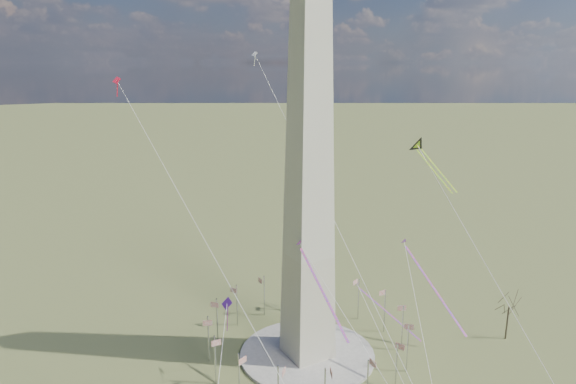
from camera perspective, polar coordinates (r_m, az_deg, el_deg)
ground at (r=144.59m, az=2.14°, el=-17.68°), size 2000.00×2000.00×0.00m
plaza at (r=144.38m, az=2.14°, el=-17.54°), size 36.00×36.00×0.80m
washington_monument at (r=126.07m, az=2.34°, el=1.18°), size 15.56×15.56×100.00m
flagpole_ring at (r=140.89m, az=2.17°, el=-15.16°), size 54.40×54.40×13.00m
tree_near at (r=159.41m, az=23.37°, el=-11.43°), size 8.44×8.44×14.77m
kite_delta_black at (r=155.77m, az=14.45°, el=4.69°), size 6.24×16.81×13.99m
kite_diamond_purple at (r=128.68m, az=-6.78°, el=-12.58°), size 1.85×3.09×9.50m
kite_streamer_left at (r=131.97m, az=14.81°, el=-8.54°), size 2.43×23.88×16.39m
kite_streamer_mid at (r=119.59m, az=2.99°, el=-9.21°), size 2.46×23.19×15.91m
kite_streamer_right at (r=151.02m, az=10.15°, el=-12.26°), size 11.48×17.42×13.59m
kite_small_red at (r=139.33m, az=-18.48°, el=11.51°), size 1.96×1.70×5.04m
kite_small_white at (r=164.06m, az=-3.73°, el=14.90°), size 1.35×1.73×4.48m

